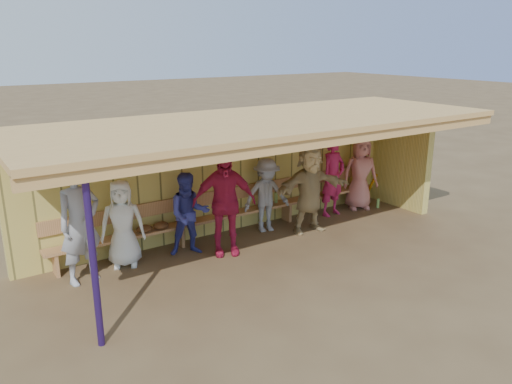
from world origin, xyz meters
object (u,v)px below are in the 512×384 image
(player_a, at_px, (80,224))
(player_d, at_px, (224,203))
(player_f, at_px, (310,189))
(player_b, at_px, (122,223))
(bench, at_px, (235,207))
(player_c, at_px, (189,214))
(player_h, at_px, (360,173))
(player_e, at_px, (266,195))
(player_g, at_px, (333,177))

(player_a, relative_size, player_d, 1.01)
(player_a, xyz_separation_m, player_d, (2.50, -0.31, -0.01))
(player_f, bearing_deg, player_b, 178.06)
(player_d, relative_size, player_f, 1.08)
(player_a, distance_m, player_f, 4.54)
(bench, bearing_deg, player_c, -158.85)
(player_b, xyz_separation_m, player_h, (5.73, 0.00, 0.08))
(player_d, height_order, player_h, player_d)
(player_e, relative_size, player_g, 0.86)
(player_f, relative_size, player_h, 1.08)
(player_a, bearing_deg, player_b, 0.92)
(player_f, xyz_separation_m, bench, (-1.28, 0.83, -0.39))
(player_b, xyz_separation_m, player_f, (3.76, -0.52, 0.14))
(player_b, height_order, player_e, player_b)
(player_d, distance_m, player_e, 1.43)
(player_a, distance_m, player_h, 6.51)
(player_a, height_order, player_h, player_a)
(player_h, bearing_deg, player_g, -155.11)
(player_b, bearing_deg, player_f, 12.94)
(player_b, xyz_separation_m, player_d, (1.73, -0.54, 0.21))
(player_a, height_order, player_d, player_a)
(player_g, bearing_deg, player_f, -162.90)
(player_e, relative_size, player_h, 0.90)
(player_g, xyz_separation_m, player_h, (0.86, 0.00, -0.05))
(player_d, xyz_separation_m, player_h, (4.00, 0.54, -0.14))
(player_b, distance_m, player_d, 1.83)
(bench, bearing_deg, player_a, -170.64)
(player_a, bearing_deg, player_e, -12.30)
(player_a, relative_size, player_b, 1.28)
(player_c, bearing_deg, player_d, -13.00)
(player_c, height_order, player_h, player_h)
(player_b, distance_m, player_g, 4.88)
(bench, bearing_deg, player_g, -7.27)
(player_a, distance_m, player_b, 0.83)
(player_c, height_order, bench, player_c)
(player_e, bearing_deg, player_c, -163.32)
(player_b, relative_size, bench, 0.20)
(player_a, distance_m, player_g, 5.65)
(player_a, relative_size, player_h, 1.17)
(player_c, bearing_deg, player_e, 24.68)
(player_d, xyz_separation_m, bench, (0.75, 0.84, -0.46))
(player_c, xyz_separation_m, player_e, (1.86, 0.20, -0.01))
(player_b, distance_m, bench, 2.51)
(player_d, distance_m, bench, 1.22)
(player_f, xyz_separation_m, player_h, (1.97, 0.52, -0.07))
(player_g, distance_m, bench, 2.44)
(player_a, height_order, player_f, player_a)
(player_b, relative_size, player_d, 0.79)
(player_b, height_order, player_h, player_h)
(player_d, distance_m, player_g, 3.19)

